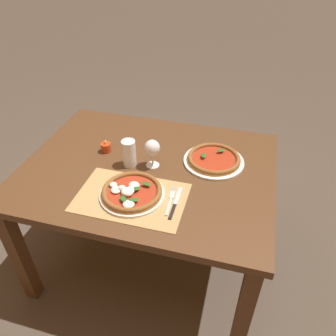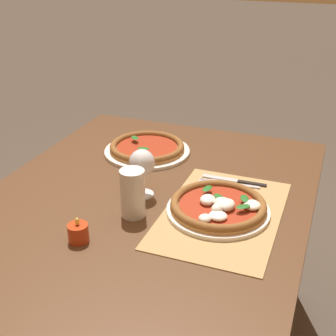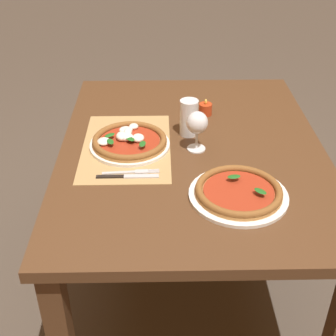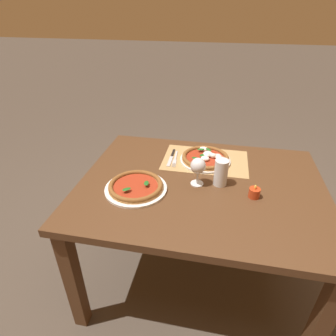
{
  "view_description": "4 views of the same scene",
  "coord_description": "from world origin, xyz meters",
  "px_view_note": "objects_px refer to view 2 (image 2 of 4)",
  "views": [
    {
      "loc": [
        0.46,
        -1.3,
        1.77
      ],
      "look_at": [
        0.12,
        -0.04,
        0.79
      ],
      "focal_mm": 35.0,
      "sensor_mm": 36.0,
      "label": 1
    },
    {
      "loc": [
        -1.15,
        -0.52,
        1.46
      ],
      "look_at": [
        0.13,
        -0.03,
        0.79
      ],
      "focal_mm": 50.0,
      "sensor_mm": 36.0,
      "label": 2
    },
    {
      "loc": [
        1.54,
        -0.12,
        1.64
      ],
      "look_at": [
        0.2,
        -0.1,
        0.77
      ],
      "focal_mm": 50.0,
      "sensor_mm": 36.0,
      "label": 3
    },
    {
      "loc": [
        -0.07,
        1.26,
        1.59
      ],
      "look_at": [
        0.19,
        -0.04,
        0.79
      ],
      "focal_mm": 30.0,
      "sensor_mm": 36.0,
      "label": 4
    }
  ],
  "objects_px": {
    "pint_glass": "(133,194)",
    "knife": "(234,181)",
    "pizza_far": "(147,148)",
    "fork": "(229,184)",
    "wine_glass": "(142,165)",
    "votive_candle": "(78,233)",
    "pizza_near": "(218,207)"
  },
  "relations": [
    {
      "from": "fork",
      "to": "pint_glass",
      "type": "bearing_deg",
      "value": 142.46
    },
    {
      "from": "pizza_far",
      "to": "knife",
      "type": "height_order",
      "value": "pizza_far"
    },
    {
      "from": "pizza_near",
      "to": "knife",
      "type": "relative_size",
      "value": 1.41
    },
    {
      "from": "pizza_far",
      "to": "fork",
      "type": "distance_m",
      "value": 0.38
    },
    {
      "from": "wine_glass",
      "to": "fork",
      "type": "bearing_deg",
      "value": -55.92
    },
    {
      "from": "pizza_far",
      "to": "pint_glass",
      "type": "distance_m",
      "value": 0.45
    },
    {
      "from": "pizza_near",
      "to": "votive_candle",
      "type": "distance_m",
      "value": 0.41
    },
    {
      "from": "pint_glass",
      "to": "wine_glass",
      "type": "bearing_deg",
      "value": 10.6
    },
    {
      "from": "knife",
      "to": "pizza_far",
      "type": "bearing_deg",
      "value": 72.11
    },
    {
      "from": "pizza_far",
      "to": "knife",
      "type": "distance_m",
      "value": 0.38
    },
    {
      "from": "fork",
      "to": "knife",
      "type": "distance_m",
      "value": 0.03
    },
    {
      "from": "wine_glass",
      "to": "pint_glass",
      "type": "xyz_separation_m",
      "value": [
        -0.12,
        -0.02,
        -0.04
      ]
    },
    {
      "from": "pizza_near",
      "to": "pizza_far",
      "type": "xyz_separation_m",
      "value": [
        0.33,
        0.37,
        -0.01
      ]
    },
    {
      "from": "pizza_near",
      "to": "pint_glass",
      "type": "relative_size",
      "value": 2.1
    },
    {
      "from": "pizza_near",
      "to": "wine_glass",
      "type": "xyz_separation_m",
      "value": [
        0.03,
        0.25,
        0.08
      ]
    },
    {
      "from": "fork",
      "to": "pizza_near",
      "type": "bearing_deg",
      "value": -175.32
    },
    {
      "from": "pint_glass",
      "to": "votive_candle",
      "type": "relative_size",
      "value": 2.01
    },
    {
      "from": "fork",
      "to": "votive_candle",
      "type": "xyz_separation_m",
      "value": [
        -0.45,
        0.3,
        0.02
      ]
    },
    {
      "from": "pizza_near",
      "to": "votive_candle",
      "type": "relative_size",
      "value": 4.22
    },
    {
      "from": "fork",
      "to": "votive_candle",
      "type": "distance_m",
      "value": 0.54
    },
    {
      "from": "pizza_near",
      "to": "fork",
      "type": "relative_size",
      "value": 1.51
    },
    {
      "from": "pizza_far",
      "to": "votive_candle",
      "type": "relative_size",
      "value": 4.47
    },
    {
      "from": "pint_glass",
      "to": "pizza_far",
      "type": "bearing_deg",
      "value": 17.9
    },
    {
      "from": "fork",
      "to": "votive_candle",
      "type": "bearing_deg",
      "value": 146.62
    },
    {
      "from": "fork",
      "to": "pizza_far",
      "type": "bearing_deg",
      "value": 67.79
    },
    {
      "from": "pizza_far",
      "to": "wine_glass",
      "type": "height_order",
      "value": "wine_glass"
    },
    {
      "from": "pint_glass",
      "to": "knife",
      "type": "distance_m",
      "value": 0.39
    },
    {
      "from": "pint_glass",
      "to": "fork",
      "type": "distance_m",
      "value": 0.36
    },
    {
      "from": "votive_candle",
      "to": "pint_glass",
      "type": "bearing_deg",
      "value": -25.6
    },
    {
      "from": "fork",
      "to": "wine_glass",
      "type": "bearing_deg",
      "value": 124.08
    },
    {
      "from": "pizza_near",
      "to": "pizza_far",
      "type": "height_order",
      "value": "pizza_near"
    },
    {
      "from": "pizza_far",
      "to": "fork",
      "type": "xyz_separation_m",
      "value": [
        -0.14,
        -0.35,
        -0.01
      ]
    }
  ]
}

